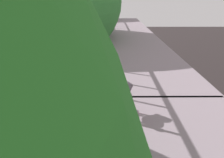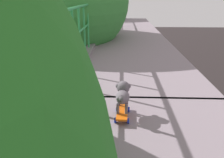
{
  "view_description": "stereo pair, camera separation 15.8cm",
  "coord_description": "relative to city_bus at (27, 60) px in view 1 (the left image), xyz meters",
  "views": [
    {
      "loc": [
        0.48,
        -1.29,
        7.81
      ],
      "look_at": [
        0.5,
        1.97,
        6.62
      ],
      "focal_mm": 36.82,
      "sensor_mm": 36.0,
      "label": 1
    },
    {
      "loc": [
        0.63,
        -1.28,
        7.81
      ],
      "look_at": [
        0.5,
        1.97,
        6.62
      ],
      "focal_mm": 36.82,
      "sensor_mm": 36.0,
      "label": 2
    }
  ],
  "objects": [
    {
      "name": "small_dog",
      "position": [
        8.49,
        -19.49,
        4.95
      ],
      "size": [
        0.19,
        0.42,
        0.33
      ],
      "color": "#60565F",
      "rests_on": "toy_skateboard"
    },
    {
      "name": "toy_skateboard",
      "position": [
        8.49,
        -19.57,
        4.73
      ],
      "size": [
        0.19,
        0.45,
        0.09
      ],
      "color": "#EA5D10",
      "rests_on": "overpass_deck"
    },
    {
      "name": "city_bus",
      "position": [
        0.0,
        0.0,
        0.0
      ],
      "size": [
        2.64,
        10.99,
        3.0
      ],
      "color": "beige",
      "rests_on": "ground"
    },
    {
      "name": "roadside_tree_mid",
      "position": [
        5.78,
        -13.77,
        5.86
      ],
      "size": [
        5.83,
        5.83,
        9.85
      ],
      "color": "#4D442A",
      "rests_on": "ground"
    },
    {
      "name": "roadside_tree_far",
      "position": [
        5.76,
        -5.34,
        5.61
      ],
      "size": [
        5.76,
        5.76,
        9.42
      ],
      "color": "#57341E",
      "rests_on": "ground"
    }
  ]
}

